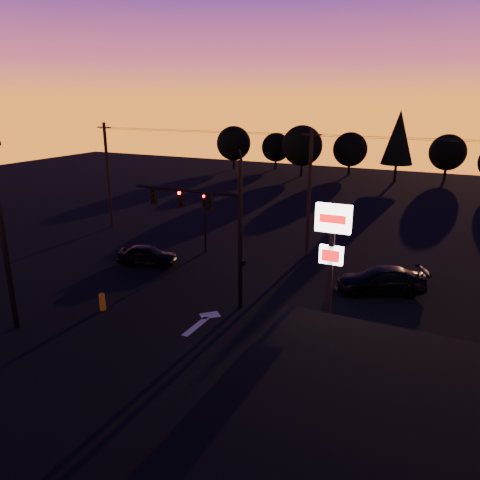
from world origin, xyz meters
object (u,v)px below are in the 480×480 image
object	(u,v)px
car_left	(147,255)
suv_parked	(357,399)
pylon_sign	(332,248)
traffic_signal_mast	(213,216)
bollard	(102,302)
parking_lot_light	(1,225)
car_right	(380,280)
secondary_signal	(205,214)

from	to	relation	value
car_left	suv_parked	size ratio (longest dim) A/B	0.81
pylon_sign	suv_parked	size ratio (longest dim) A/B	1.36
pylon_sign	car_left	world-z (taller)	pylon_sign
traffic_signal_mast	bollard	xyz separation A→B (m)	(-4.92, -3.55, -4.47)
parking_lot_light	car_right	world-z (taller)	parking_lot_light
car_right	car_left	bearing A→B (deg)	-106.48
bollard	parking_lot_light	bearing A→B (deg)	-125.70
parking_lot_light	car_left	bearing A→B (deg)	88.33
secondary_signal	car_left	xyz separation A→B (m)	(-2.20, -4.15, -2.17)
parking_lot_light	suv_parked	bearing A→B (deg)	2.06
secondary_signal	car_right	size ratio (longest dim) A/B	0.84
secondary_signal	pylon_sign	bearing A→B (deg)	-39.77
car_right	secondary_signal	bearing A→B (deg)	-123.32
car_left	secondary_signal	bearing A→B (deg)	-45.76
traffic_signal_mast	car_left	size ratio (longest dim) A/B	2.12
parking_lot_light	suv_parked	distance (m)	17.35
bollard	car_right	xyz separation A→B (m)	(13.01, 8.97, 0.29)
suv_parked	pylon_sign	bearing A→B (deg)	126.67
pylon_sign	bollard	world-z (taller)	pylon_sign
car_left	suv_parked	distance (m)	19.09
pylon_sign	car_right	world-z (taller)	pylon_sign
pylon_sign	suv_parked	world-z (taller)	pylon_sign
secondary_signal	bollard	world-z (taller)	secondary_signal
car_left	car_right	world-z (taller)	car_right
car_left	car_right	xyz separation A→B (m)	(15.18, 2.08, 0.06)
pylon_sign	suv_parked	xyz separation A→B (m)	(2.22, -3.90, -4.22)
car_right	suv_parked	bearing A→B (deg)	-18.29
secondary_signal	suv_parked	world-z (taller)	secondary_signal
secondary_signal	bollard	bearing A→B (deg)	-90.12
secondary_signal	car_right	xyz separation A→B (m)	(12.98, -2.07, -2.11)
traffic_signal_mast	suv_parked	bearing A→B (deg)	-34.43
parking_lot_light	car_right	distance (m)	20.36
bollard	car_right	distance (m)	15.80
secondary_signal	car_right	bearing A→B (deg)	-9.05
pylon_sign	parking_lot_light	bearing A→B (deg)	-162.77
traffic_signal_mast	car_left	xyz separation A→B (m)	(-7.10, 3.35, -4.25)
bollard	car_left	size ratio (longest dim) A/B	0.23
bollard	car_left	xyz separation A→B (m)	(-2.18, 6.89, 0.23)
traffic_signal_mast	car_left	bearing A→B (deg)	154.76
traffic_signal_mast	car_right	xyz separation A→B (m)	(8.08, 5.42, -4.18)
secondary_signal	parking_lot_light	world-z (taller)	parking_lot_light
secondary_signal	pylon_sign	world-z (taller)	pylon_sign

